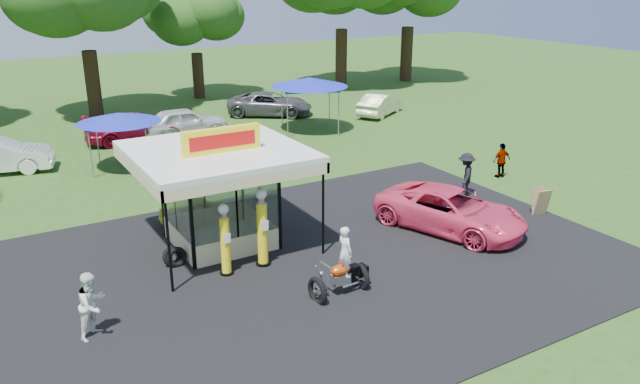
{
  "coord_description": "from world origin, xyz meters",
  "views": [
    {
      "loc": [
        -9.04,
        -13.64,
        8.86
      ],
      "look_at": [
        1.35,
        4.0,
        1.57
      ],
      "focal_mm": 35.0,
      "sensor_mm": 36.0,
      "label": 1
    }
  ],
  "objects_px": {
    "a_frame_sign": "(540,202)",
    "pink_sedan": "(451,210)",
    "bg_car_d": "(270,104)",
    "bg_car_e": "(380,104)",
    "bg_car_b": "(136,127)",
    "motorcycle": "(343,267)",
    "spectator_west": "(92,305)",
    "gas_pump_right": "(262,229)",
    "tent_east": "(309,82)",
    "gas_station_kiosk": "(219,194)",
    "gas_pump_left": "(225,241)",
    "kiosk_car": "(199,210)",
    "tent_west": "(119,118)",
    "bg_car_c": "(185,122)",
    "spectator_east_b": "(502,160)",
    "spectator_east_a": "(466,175)"
  },
  "relations": [
    {
      "from": "motorcycle",
      "to": "spectator_east_b",
      "type": "distance_m",
      "value": 13.16
    },
    {
      "from": "a_frame_sign",
      "to": "spectator_west",
      "type": "relative_size",
      "value": 0.59
    },
    {
      "from": "spectator_west",
      "to": "bg_car_b",
      "type": "relative_size",
      "value": 0.33
    },
    {
      "from": "gas_station_kiosk",
      "to": "gas_pump_left",
      "type": "height_order",
      "value": "gas_station_kiosk"
    },
    {
      "from": "bg_car_d",
      "to": "tent_east",
      "type": "height_order",
      "value": "tent_east"
    },
    {
      "from": "a_frame_sign",
      "to": "pink_sedan",
      "type": "xyz_separation_m",
      "value": [
        -3.95,
        0.64,
        0.22
      ]
    },
    {
      "from": "a_frame_sign",
      "to": "bg_car_c",
      "type": "height_order",
      "value": "bg_car_c"
    },
    {
      "from": "gas_pump_right",
      "to": "spectator_east_b",
      "type": "bearing_deg",
      "value": 11.39
    },
    {
      "from": "kiosk_car",
      "to": "pink_sedan",
      "type": "height_order",
      "value": "pink_sedan"
    },
    {
      "from": "gas_pump_left",
      "to": "bg_car_b",
      "type": "bearing_deg",
      "value": 83.78
    },
    {
      "from": "bg_car_b",
      "to": "bg_car_d",
      "type": "bearing_deg",
      "value": -72.39
    },
    {
      "from": "gas_pump_right",
      "to": "pink_sedan",
      "type": "distance_m",
      "value": 7.12
    },
    {
      "from": "gas_station_kiosk",
      "to": "motorcycle",
      "type": "bearing_deg",
      "value": -71.66
    },
    {
      "from": "a_frame_sign",
      "to": "spectator_east_a",
      "type": "bearing_deg",
      "value": 120.04
    },
    {
      "from": "kiosk_car",
      "to": "tent_west",
      "type": "height_order",
      "value": "tent_west"
    },
    {
      "from": "bg_car_d",
      "to": "bg_car_e",
      "type": "relative_size",
      "value": 1.25
    },
    {
      "from": "spectator_east_b",
      "to": "spectator_east_a",
      "type": "bearing_deg",
      "value": 24.01
    },
    {
      "from": "bg_car_c",
      "to": "pink_sedan",
      "type": "bearing_deg",
      "value": -169.04
    },
    {
      "from": "a_frame_sign",
      "to": "bg_car_d",
      "type": "relative_size",
      "value": 0.2
    },
    {
      "from": "bg_car_b",
      "to": "bg_car_e",
      "type": "relative_size",
      "value": 1.26
    },
    {
      "from": "motorcycle",
      "to": "bg_car_b",
      "type": "bearing_deg",
      "value": 87.09
    },
    {
      "from": "motorcycle",
      "to": "spectator_east_a",
      "type": "bearing_deg",
      "value": 22.17
    },
    {
      "from": "gas_pump_left",
      "to": "bg_car_c",
      "type": "height_order",
      "value": "gas_pump_left"
    },
    {
      "from": "a_frame_sign",
      "to": "spectator_east_b",
      "type": "xyz_separation_m",
      "value": [
        2.14,
        4.1,
        0.26
      ]
    },
    {
      "from": "a_frame_sign",
      "to": "spectator_west",
      "type": "height_order",
      "value": "spectator_west"
    },
    {
      "from": "pink_sedan",
      "to": "bg_car_d",
      "type": "distance_m",
      "value": 20.51
    },
    {
      "from": "motorcycle",
      "to": "spectator_west",
      "type": "relative_size",
      "value": 1.21
    },
    {
      "from": "kiosk_car",
      "to": "spectator_west",
      "type": "relative_size",
      "value": 1.58
    },
    {
      "from": "gas_station_kiosk",
      "to": "motorcycle",
      "type": "distance_m",
      "value": 5.46
    },
    {
      "from": "bg_car_b",
      "to": "bg_car_e",
      "type": "xyz_separation_m",
      "value": [
        15.39,
        -1.35,
        -0.08
      ]
    },
    {
      "from": "spectator_west",
      "to": "spectator_east_b",
      "type": "bearing_deg",
      "value": -25.91
    },
    {
      "from": "gas_pump_right",
      "to": "bg_car_e",
      "type": "height_order",
      "value": "gas_pump_right"
    },
    {
      "from": "motorcycle",
      "to": "bg_car_e",
      "type": "relative_size",
      "value": 0.5
    },
    {
      "from": "a_frame_sign",
      "to": "tent_west",
      "type": "bearing_deg",
      "value": 142.06
    },
    {
      "from": "tent_west",
      "to": "tent_east",
      "type": "bearing_deg",
      "value": 9.77
    },
    {
      "from": "bg_car_d",
      "to": "tent_east",
      "type": "distance_m",
      "value": 5.26
    },
    {
      "from": "spectator_west",
      "to": "tent_west",
      "type": "distance_m",
      "value": 14.94
    },
    {
      "from": "pink_sedan",
      "to": "bg_car_b",
      "type": "height_order",
      "value": "bg_car_b"
    },
    {
      "from": "a_frame_sign",
      "to": "bg_car_c",
      "type": "relative_size",
      "value": 0.22
    },
    {
      "from": "motorcycle",
      "to": "bg_car_d",
      "type": "distance_m",
      "value": 23.96
    },
    {
      "from": "bg_car_b",
      "to": "bg_car_d",
      "type": "xyz_separation_m",
      "value": [
        9.19,
        2.19,
        -0.04
      ]
    },
    {
      "from": "kiosk_car",
      "to": "gas_pump_left",
      "type": "bearing_deg",
      "value": 170.49
    },
    {
      "from": "spectator_west",
      "to": "tent_east",
      "type": "bearing_deg",
      "value": 7.78
    },
    {
      "from": "gas_pump_left",
      "to": "bg_car_b",
      "type": "xyz_separation_m",
      "value": [
        1.89,
        17.35,
        -0.33
      ]
    },
    {
      "from": "kiosk_car",
      "to": "tent_east",
      "type": "xyz_separation_m",
      "value": [
        10.52,
        10.21,
        2.34
      ]
    },
    {
      "from": "gas_pump_left",
      "to": "pink_sedan",
      "type": "bearing_deg",
      "value": -5.41
    },
    {
      "from": "kiosk_car",
      "to": "gas_station_kiosk",
      "type": "bearing_deg",
      "value": -180.0
    },
    {
      "from": "a_frame_sign",
      "to": "bg_car_b",
      "type": "height_order",
      "value": "bg_car_b"
    },
    {
      "from": "gas_pump_left",
      "to": "spectator_east_a",
      "type": "height_order",
      "value": "gas_pump_left"
    },
    {
      "from": "spectator_east_b",
      "to": "tent_east",
      "type": "xyz_separation_m",
      "value": [
        -3.13,
        12.03,
        2.02
      ]
    }
  ]
}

